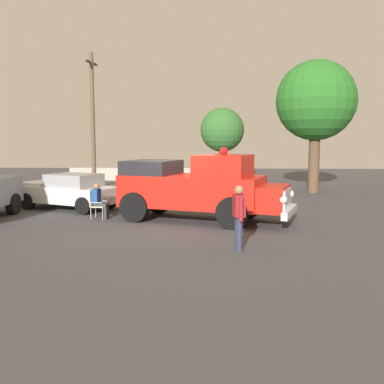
{
  "coord_description": "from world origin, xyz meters",
  "views": [
    {
      "loc": [
        1.31,
        -14.81,
        2.79
      ],
      "look_at": [
        0.52,
        0.42,
        1.01
      ],
      "focal_mm": 40.86,
      "sensor_mm": 36.0,
      "label": 1
    }
  ],
  "objects_px": {
    "oak_tree_distant": "(222,130)",
    "lawn_chair_near_truck": "(96,202)",
    "oak_tree_right": "(316,101)",
    "traffic_cone": "(191,199)",
    "lawn_chair_by_car": "(132,200)",
    "utility_pole": "(93,118)",
    "vintage_fire_truck": "(198,187)",
    "spectator_standing": "(239,213)",
    "spectator_seated": "(99,200)",
    "classic_hot_rod": "(68,191)"
  },
  "relations": [
    {
      "from": "lawn_chair_by_car",
      "to": "lawn_chair_near_truck",
      "type": "bearing_deg",
      "value": -153.17
    },
    {
      "from": "vintage_fire_truck",
      "to": "oak_tree_right",
      "type": "relative_size",
      "value": 0.9
    },
    {
      "from": "lawn_chair_near_truck",
      "to": "utility_pole",
      "type": "distance_m",
      "value": 11.67
    },
    {
      "from": "oak_tree_right",
      "to": "oak_tree_distant",
      "type": "distance_m",
      "value": 8.67
    },
    {
      "from": "lawn_chair_by_car",
      "to": "oak_tree_right",
      "type": "relative_size",
      "value": 0.14
    },
    {
      "from": "classic_hot_rod",
      "to": "traffic_cone",
      "type": "distance_m",
      "value": 5.14
    },
    {
      "from": "lawn_chair_near_truck",
      "to": "spectator_seated",
      "type": "distance_m",
      "value": 0.17
    },
    {
      "from": "oak_tree_right",
      "to": "traffic_cone",
      "type": "height_order",
      "value": "oak_tree_right"
    },
    {
      "from": "oak_tree_right",
      "to": "utility_pole",
      "type": "xyz_separation_m",
      "value": [
        -12.67,
        2.17,
        -0.75
      ]
    },
    {
      "from": "lawn_chair_near_truck",
      "to": "traffic_cone",
      "type": "relative_size",
      "value": 1.61
    },
    {
      "from": "lawn_chair_by_car",
      "to": "oak_tree_distant",
      "type": "distance_m",
      "value": 15.68
    },
    {
      "from": "lawn_chair_near_truck",
      "to": "traffic_cone",
      "type": "height_order",
      "value": "lawn_chair_near_truck"
    },
    {
      "from": "spectator_seated",
      "to": "oak_tree_distant",
      "type": "xyz_separation_m",
      "value": [
        4.67,
        15.61,
        2.84
      ]
    },
    {
      "from": "vintage_fire_truck",
      "to": "traffic_cone",
      "type": "height_order",
      "value": "vintage_fire_truck"
    },
    {
      "from": "vintage_fire_truck",
      "to": "oak_tree_right",
      "type": "height_order",
      "value": "oak_tree_right"
    },
    {
      "from": "lawn_chair_by_car",
      "to": "oak_tree_distant",
      "type": "xyz_separation_m",
      "value": [
        3.59,
        14.98,
        2.94
      ]
    },
    {
      "from": "oak_tree_right",
      "to": "oak_tree_distant",
      "type": "bearing_deg",
      "value": 124.43
    },
    {
      "from": "vintage_fire_truck",
      "to": "utility_pole",
      "type": "bearing_deg",
      "value": 121.69
    },
    {
      "from": "vintage_fire_truck",
      "to": "lawn_chair_by_car",
      "type": "relative_size",
      "value": 6.2
    },
    {
      "from": "traffic_cone",
      "to": "utility_pole",
      "type": "bearing_deg",
      "value": 130.02
    },
    {
      "from": "traffic_cone",
      "to": "vintage_fire_truck",
      "type": "bearing_deg",
      "value": -82.45
    },
    {
      "from": "oak_tree_distant",
      "to": "traffic_cone",
      "type": "height_order",
      "value": "oak_tree_distant"
    },
    {
      "from": "oak_tree_right",
      "to": "oak_tree_distant",
      "type": "relative_size",
      "value": 1.38
    },
    {
      "from": "spectator_seated",
      "to": "oak_tree_right",
      "type": "height_order",
      "value": "oak_tree_right"
    },
    {
      "from": "lawn_chair_near_truck",
      "to": "oak_tree_distant",
      "type": "relative_size",
      "value": 0.2
    },
    {
      "from": "classic_hot_rod",
      "to": "spectator_seated",
      "type": "relative_size",
      "value": 3.67
    },
    {
      "from": "spectator_seated",
      "to": "oak_tree_right",
      "type": "distance_m",
      "value": 13.46
    },
    {
      "from": "classic_hot_rod",
      "to": "utility_pole",
      "type": "relative_size",
      "value": 0.59
    },
    {
      "from": "spectator_seated",
      "to": "lawn_chair_near_truck",
      "type": "bearing_deg",
      "value": 172.58
    },
    {
      "from": "oak_tree_distant",
      "to": "lawn_chair_near_truck",
      "type": "bearing_deg",
      "value": -107.12
    },
    {
      "from": "oak_tree_right",
      "to": "traffic_cone",
      "type": "distance_m",
      "value": 9.49
    },
    {
      "from": "classic_hot_rod",
      "to": "lawn_chair_by_car",
      "type": "distance_m",
      "value": 3.38
    },
    {
      "from": "lawn_chair_by_car",
      "to": "traffic_cone",
      "type": "bearing_deg",
      "value": 51.81
    },
    {
      "from": "spectator_seated",
      "to": "utility_pole",
      "type": "xyz_separation_m",
      "value": [
        -3.16,
        10.72,
        3.44
      ]
    },
    {
      "from": "oak_tree_right",
      "to": "classic_hot_rod",
      "type": "bearing_deg",
      "value": -150.98
    },
    {
      "from": "lawn_chair_by_car",
      "to": "traffic_cone",
      "type": "relative_size",
      "value": 1.61
    },
    {
      "from": "vintage_fire_truck",
      "to": "oak_tree_distant",
      "type": "height_order",
      "value": "oak_tree_distant"
    },
    {
      "from": "lawn_chair_by_car",
      "to": "utility_pole",
      "type": "height_order",
      "value": "utility_pole"
    },
    {
      "from": "spectator_seated",
      "to": "oak_tree_distant",
      "type": "relative_size",
      "value": 0.25
    },
    {
      "from": "spectator_standing",
      "to": "oak_tree_right",
      "type": "bearing_deg",
      "value": 69.79
    },
    {
      "from": "spectator_standing",
      "to": "utility_pole",
      "type": "distance_m",
      "value": 17.29
    },
    {
      "from": "oak_tree_distant",
      "to": "oak_tree_right",
      "type": "bearing_deg",
      "value": -55.57
    },
    {
      "from": "classic_hot_rod",
      "to": "lawn_chair_near_truck",
      "type": "distance_m",
      "value": 2.82
    },
    {
      "from": "classic_hot_rod",
      "to": "traffic_cone",
      "type": "relative_size",
      "value": 7.46
    },
    {
      "from": "vintage_fire_truck",
      "to": "spectator_seated",
      "type": "relative_size",
      "value": 4.91
    },
    {
      "from": "utility_pole",
      "to": "lawn_chair_near_truck",
      "type": "bearing_deg",
      "value": -74.2
    },
    {
      "from": "lawn_chair_near_truck",
      "to": "vintage_fire_truck",
      "type": "bearing_deg",
      "value": -3.36
    },
    {
      "from": "spectator_standing",
      "to": "traffic_cone",
      "type": "relative_size",
      "value": 2.64
    },
    {
      "from": "classic_hot_rod",
      "to": "lawn_chair_near_truck",
      "type": "height_order",
      "value": "classic_hot_rod"
    },
    {
      "from": "lawn_chair_by_car",
      "to": "utility_pole",
      "type": "relative_size",
      "value": 0.13
    }
  ]
}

